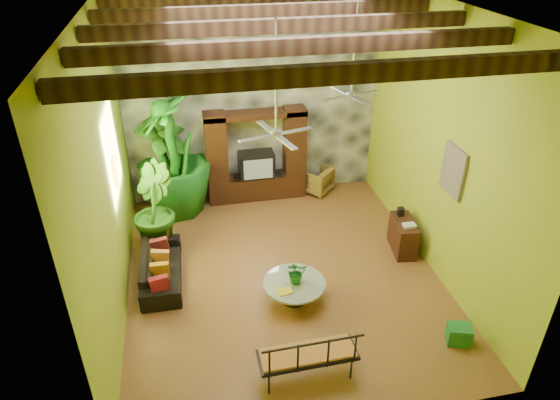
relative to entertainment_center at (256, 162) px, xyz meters
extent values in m
plane|color=brown|center=(0.00, -3.14, -0.97)|extent=(7.00, 7.00, 0.00)
cube|color=silver|center=(0.00, -3.14, 4.03)|extent=(6.00, 7.00, 0.02)
cube|color=#B1BD2B|center=(0.00, 0.36, 1.53)|extent=(6.00, 0.02, 5.00)
cube|color=#B1BD2B|center=(-3.00, -3.14, 1.53)|extent=(0.02, 7.00, 5.00)
cube|color=#B1BD2B|center=(3.00, -3.14, 1.53)|extent=(0.02, 7.00, 5.00)
cube|color=#313338|center=(0.00, 0.30, 1.53)|extent=(5.98, 0.10, 4.98)
cube|color=#301E0F|center=(0.00, -5.74, 3.81)|extent=(5.95, 0.16, 0.22)
cube|color=#301E0F|center=(0.00, -4.44, 3.81)|extent=(5.95, 0.16, 0.22)
cube|color=#301E0F|center=(0.00, -3.14, 3.81)|extent=(5.95, 0.16, 0.22)
cube|color=#301E0F|center=(0.00, -1.84, 3.81)|extent=(5.95, 0.16, 0.22)
cube|color=#311B0D|center=(0.00, 0.00, -0.67)|extent=(2.40, 0.50, 0.60)
cube|color=#311B0D|center=(-0.95, 0.00, 0.33)|extent=(0.50, 0.48, 2.00)
cube|color=#311B0D|center=(0.95, 0.00, 0.33)|extent=(0.50, 0.48, 2.00)
cube|color=#311B0D|center=(0.00, 0.00, 1.23)|extent=(2.40, 0.48, 0.12)
cube|color=black|center=(0.00, -0.02, -0.05)|extent=(0.85, 0.52, 0.62)
cube|color=#8C99A8|center=(0.00, -0.29, -0.05)|extent=(0.70, 0.02, 0.50)
cylinder|color=#ADADB1|center=(-0.20, -3.54, 3.13)|extent=(0.04, 0.04, 1.80)
cylinder|color=#ADADB1|center=(-0.20, -3.54, 2.23)|extent=(0.18, 0.18, 0.12)
cube|color=#ADADB1|center=(0.15, -3.44, 2.21)|extent=(0.58, 0.26, 0.01)
cube|color=#ADADB1|center=(-0.29, -3.19, 2.21)|extent=(0.26, 0.58, 0.01)
cube|color=#ADADB1|center=(-0.55, -3.63, 2.21)|extent=(0.58, 0.26, 0.01)
cube|color=#ADADB1|center=(-0.11, -3.88, 2.21)|extent=(0.26, 0.58, 0.01)
cylinder|color=#ADADB1|center=(1.60, -1.94, 3.13)|extent=(0.04, 0.04, 1.80)
cylinder|color=#ADADB1|center=(1.60, -1.94, 2.23)|extent=(0.18, 0.18, 0.12)
cube|color=#ADADB1|center=(1.95, -1.84, 2.21)|extent=(0.58, 0.26, 0.01)
cube|color=#ADADB1|center=(1.51, -1.59, 2.21)|extent=(0.26, 0.58, 0.01)
cube|color=#ADADB1|center=(1.25, -2.03, 2.21)|extent=(0.58, 0.26, 0.01)
cube|color=#ADADB1|center=(1.69, -2.28, 2.21)|extent=(0.26, 0.58, 0.01)
cube|color=#C48317|center=(-2.96, -2.14, 1.13)|extent=(0.06, 0.32, 0.55)
cube|color=#2A619C|center=(2.96, -3.74, 1.33)|extent=(0.06, 0.70, 0.90)
imported|color=black|center=(-2.35, -2.82, -0.68)|extent=(0.79, 1.94, 0.56)
imported|color=brown|center=(1.54, 0.00, -0.64)|extent=(1.00, 1.00, 0.65)
imported|color=#255E18|center=(-2.11, 0.01, 0.24)|extent=(1.54, 1.39, 2.42)
imported|color=#225516|center=(-2.44, -1.70, 0.00)|extent=(1.04, 1.20, 1.92)
imported|color=#1C6A1D|center=(-1.97, -0.23, 0.55)|extent=(1.84, 1.84, 3.03)
cylinder|color=black|center=(0.05, -3.92, -0.79)|extent=(0.49, 0.49, 0.36)
cylinder|color=#B3BFB9|center=(0.05, -3.92, -0.59)|extent=(1.15, 1.15, 0.04)
imported|color=#175818|center=(0.09, -3.91, -0.36)|extent=(0.43, 0.39, 0.42)
cube|color=yellow|center=(-0.17, -4.15, -0.55)|extent=(0.30, 0.24, 0.03)
cube|color=black|center=(-0.15, -5.68, -0.52)|extent=(1.53, 0.54, 0.06)
cube|color=#BC6F34|center=(-0.15, -5.68, -0.48)|extent=(1.45, 0.49, 0.06)
cube|color=black|center=(-0.15, -5.95, -0.25)|extent=(1.52, 0.07, 0.54)
cube|color=#3D2413|center=(2.65, -2.86, -0.61)|extent=(0.52, 0.94, 0.71)
cube|color=#227F3B|center=(2.51, -5.51, -0.79)|extent=(0.46, 0.39, 0.34)
camera|label=1|loc=(-1.64, -10.83, 5.36)|focal=32.00mm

